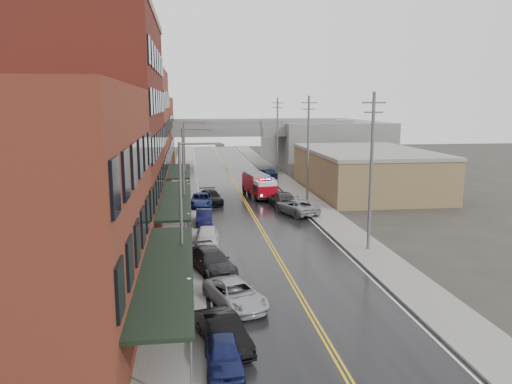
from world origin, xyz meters
TOP-DOWN VIEW (x-y plane):
  - ground at (0.00, 0.00)m, footprint 220.00×220.00m
  - road at (0.00, 30.00)m, footprint 11.00×160.00m
  - sidewalk_left at (-7.30, 30.00)m, footprint 3.00×160.00m
  - sidewalk_right at (7.30, 30.00)m, footprint 3.00×160.00m
  - curb_left at (-5.65, 30.00)m, footprint 0.30×160.00m
  - curb_right at (5.65, 30.00)m, footprint 0.30×160.00m
  - brick_building_a at (-13.30, 4.00)m, footprint 9.00×18.00m
  - brick_building_b at (-13.30, 23.00)m, footprint 9.00×20.00m
  - brick_building_c at (-13.30, 40.50)m, footprint 9.00×15.00m
  - brick_building_far at (-13.30, 58.00)m, footprint 9.00×20.00m
  - tan_building at (16.00, 40.00)m, footprint 14.00×22.00m
  - right_far_block at (18.00, 70.00)m, footprint 18.00×30.00m
  - awning_0 at (-7.49, 4.00)m, footprint 2.60×16.00m
  - awning_1 at (-7.49, 23.00)m, footprint 2.60×18.00m
  - awning_2 at (-7.49, 40.50)m, footprint 2.60×13.00m
  - globe_lamp_0 at (-6.40, 2.00)m, footprint 0.44×0.44m
  - globe_lamp_1 at (-6.40, 16.00)m, footprint 0.44×0.44m
  - globe_lamp_2 at (-6.40, 30.00)m, footprint 0.44×0.44m
  - street_lamp_0 at (-6.55, 8.00)m, footprint 2.64×0.22m
  - street_lamp_1 at (-6.55, 24.00)m, footprint 2.64×0.22m
  - street_lamp_2 at (-6.55, 40.00)m, footprint 2.64×0.22m
  - utility_pole_0 at (7.20, 15.00)m, footprint 1.80×0.24m
  - utility_pole_1 at (7.20, 35.00)m, footprint 1.80×0.24m
  - utility_pole_2 at (7.20, 55.00)m, footprint 1.80×0.24m
  - overpass at (0.00, 62.00)m, footprint 40.00×10.00m
  - fire_truck at (2.01, 38.13)m, footprint 3.82×7.69m
  - parked_car_left_0 at (-5.00, -0.80)m, footprint 1.58×3.93m
  - parked_car_left_1 at (-4.89, 1.16)m, footprint 2.71×4.71m
  - parked_car_left_2 at (-3.89, 5.80)m, footprint 3.82×5.45m
  - parked_car_left_3 at (-4.93, 11.61)m, footprint 3.64×5.69m
  - parked_car_left_4 at (-5.00, 17.73)m, footprint 2.09×4.72m
  - parked_car_left_5 at (-5.00, 25.00)m, footprint 1.62×4.26m
  - parked_car_left_6 at (-5.00, 33.20)m, footprint 3.20×5.68m
  - parked_car_left_7 at (-3.92, 34.80)m, footprint 2.80×5.43m
  - parked_car_right_0 at (4.44, 28.20)m, footprint 4.32×6.23m
  - parked_car_right_1 at (3.76, 32.19)m, footprint 2.63×5.84m
  - parked_car_right_2 at (4.43, 45.74)m, footprint 2.41×4.35m
  - parked_car_right_3 at (5.00, 52.20)m, footprint 3.01×4.88m

SIDE VIEW (x-z plane):
  - ground at x=0.00m, z-range 0.00..0.00m
  - road at x=0.00m, z-range 0.00..0.02m
  - sidewalk_left at x=-7.30m, z-range 0.00..0.15m
  - sidewalk_right at x=7.30m, z-range 0.00..0.15m
  - curb_left at x=-5.65m, z-range 0.00..0.15m
  - curb_right at x=5.65m, z-range 0.00..0.15m
  - parked_car_left_0 at x=-5.00m, z-range 0.00..1.34m
  - parked_car_left_2 at x=-3.89m, z-range 0.00..1.38m
  - parked_car_left_5 at x=-5.00m, z-range 0.00..1.39m
  - parked_car_right_2 at x=4.43m, z-range 0.00..1.40m
  - parked_car_left_1 at x=-4.89m, z-range 0.00..1.47m
  - parked_car_left_6 at x=-5.00m, z-range 0.00..1.50m
  - parked_car_left_7 at x=-3.92m, z-range 0.00..1.51m
  - parked_car_right_3 at x=5.00m, z-range 0.00..1.52m
  - parked_car_left_3 at x=-4.93m, z-range 0.00..1.54m
  - parked_car_left_4 at x=-5.00m, z-range 0.00..1.58m
  - parked_car_right_0 at x=4.44m, z-range 0.00..1.58m
  - parked_car_right_1 at x=3.76m, z-range 0.00..1.66m
  - fire_truck at x=2.01m, z-range 0.11..2.83m
  - globe_lamp_0 at x=-6.40m, z-range 0.75..3.87m
  - globe_lamp_1 at x=-6.40m, z-range 0.75..3.87m
  - globe_lamp_2 at x=-6.40m, z-range 0.75..3.87m
  - tan_building at x=16.00m, z-range 0.00..5.00m
  - awning_2 at x=-7.49m, z-range 1.44..4.53m
  - awning_0 at x=-7.49m, z-range 1.44..4.53m
  - awning_1 at x=-7.49m, z-range 1.44..4.53m
  - right_far_block at x=18.00m, z-range 0.00..8.00m
  - street_lamp_0 at x=-6.55m, z-range 0.69..9.69m
  - street_lamp_1 at x=-6.55m, z-range 0.69..9.69m
  - street_lamp_2 at x=-6.55m, z-range 0.69..9.69m
  - overpass at x=0.00m, z-range 2.24..9.74m
  - brick_building_a at x=-13.30m, z-range 0.00..12.00m
  - brick_building_far at x=-13.30m, z-range 0.00..12.00m
  - utility_pole_0 at x=7.20m, z-range 0.31..12.31m
  - utility_pole_1 at x=7.20m, z-range 0.31..12.31m
  - utility_pole_2 at x=7.20m, z-range 0.31..12.31m
  - brick_building_c at x=-13.30m, z-range 0.00..15.00m
  - brick_building_b at x=-13.30m, z-range 0.00..18.00m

